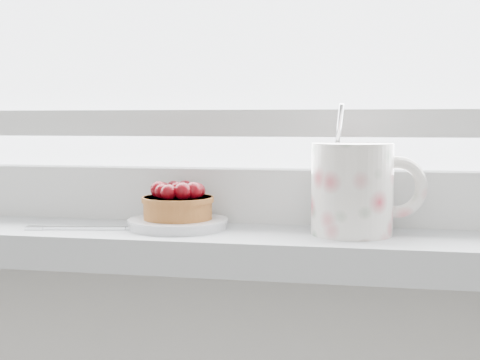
% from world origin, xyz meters
% --- Properties ---
extents(saucer, '(0.12, 0.12, 0.01)m').
position_xyz_m(saucer, '(-0.07, 1.89, 0.95)').
color(saucer, silver).
rests_on(saucer, windowsill).
extents(raspberry_tart, '(0.09, 0.09, 0.05)m').
position_xyz_m(raspberry_tart, '(-0.07, 1.89, 0.97)').
color(raspberry_tart, brown).
rests_on(raspberry_tart, saucer).
extents(floral_mug, '(0.14, 0.11, 0.15)m').
position_xyz_m(floral_mug, '(0.15, 1.89, 1.00)').
color(floral_mug, white).
rests_on(floral_mug, windowsill).
extents(fork, '(0.21, 0.06, 0.00)m').
position_xyz_m(fork, '(-0.15, 1.86, 0.94)').
color(fork, silver).
rests_on(fork, windowsill).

